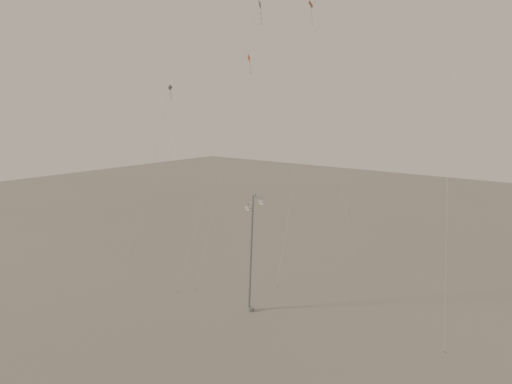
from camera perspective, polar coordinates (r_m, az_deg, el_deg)
The scene contains 7 objects.
ground at distance 31.74m, azimuth -2.23°, elevation -16.96°, with size 160.00×160.00×0.00m, color gray.
street_lamp at distance 30.07m, azimuth -0.60°, elevation -8.29°, with size 1.58×0.78×9.26m.
kite_1 at distance 38.63m, azimuth -1.88°, elevation 17.74°, with size 0.75×11.39×25.41m.
kite_3 at distance 37.05m, azimuth -2.96°, elevation 10.60°, with size 0.88×8.49×20.32m.
kite_4 at distance 30.04m, azimuth 25.92°, elevation 19.67°, with size 3.17×4.82×27.04m.
kite_5 at distance 46.43m, azimuth 9.04°, elevation 18.77°, with size 7.78×3.20×27.10m.
kite_6 at distance 42.13m, azimuth -13.68°, elevation 7.53°, with size 7.34×0.40×17.68m.
Camera 1 is at (17.99, -21.41, 15.02)m, focal length 28.00 mm.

